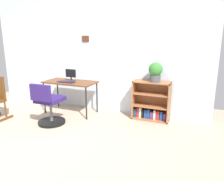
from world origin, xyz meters
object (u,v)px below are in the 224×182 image
Objects in this scene: office_chair at (49,106)px; bookshelf_low at (151,103)px; desk at (70,84)px; keyboard at (66,82)px; monitor at (71,76)px; potted_plant_on_shelf at (155,72)px.

bookshelf_low is at bearing 30.86° from office_chair.
keyboard is (-0.01, -0.12, 0.06)m from desk.
keyboard is (-0.01, -0.17, -0.11)m from monitor.
monitor reaches higher than bookshelf_low.
bookshelf_low reaches higher than keyboard.
desk is 4.36× the size of monitor.
keyboard is 0.46× the size of bookshelf_low.
desk is at bearing 89.00° from office_chair.
potted_plant_on_shelf is at bearing -39.37° from bookshelf_low.
monitor reaches higher than desk.
monitor is 1.80m from bookshelf_low.
monitor is 0.70× the size of keyboard.
office_chair is 2.14m from potted_plant_on_shelf.
desk is 1.77m from bookshelf_low.
potted_plant_on_shelf is (0.06, -0.05, 0.65)m from bookshelf_low.
potted_plant_on_shelf is (1.79, 0.98, 0.63)m from office_chair.
monitor is 0.90m from office_chair.
desk is at bearing 83.74° from keyboard.
office_chair reaches higher than keyboard.
bookshelf_low is at bearing 13.74° from keyboard.
office_chair is 2.01m from bookshelf_low.
potted_plant_on_shelf is at bearing 11.66° from keyboard.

